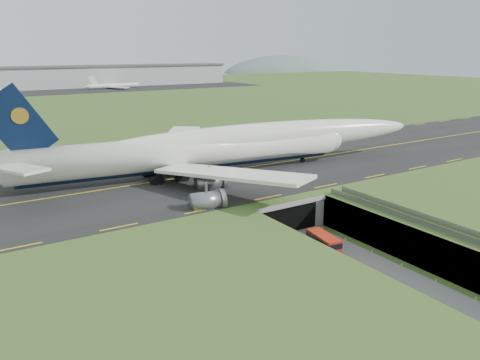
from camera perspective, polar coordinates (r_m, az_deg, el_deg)
ground at (r=80.37m, az=9.66°, el=-8.24°), size 900.00×900.00×0.00m
airfield_deck at (r=79.22m, az=9.76°, el=-6.26°), size 800.00×800.00×6.00m
trench_road at (r=75.49m, az=13.51°, el=-10.01°), size 12.00×75.00×0.20m
taxiway at (r=103.75m, az=-2.38°, el=1.00°), size 800.00×44.00×0.18m
tunnel_portal at (r=91.35m, az=2.77°, el=-2.84°), size 17.00×22.30×6.00m
guideway at (r=75.27m, az=26.10°, el=-6.98°), size 3.00×53.00×7.05m
jumbo_jet at (r=102.04m, az=-2.36°, el=4.01°), size 102.13×63.91×21.31m
shuttle_tram at (r=78.86m, az=10.14°, el=-7.51°), size 3.65×7.22×2.83m
cargo_terminal at (r=357.46m, az=-24.78°, el=11.24°), size 320.00×67.00×15.60m
distant_hills at (r=498.73m, az=-19.32°, el=10.53°), size 700.00×91.00×60.00m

